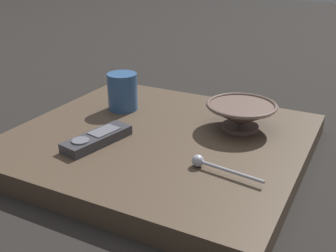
{
  "coord_description": "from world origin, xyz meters",
  "views": [
    {
      "loc": [
        0.38,
        -0.69,
        0.4
      ],
      "look_at": [
        0.02,
        0.01,
        0.06
      ],
      "focal_mm": 44.13,
      "sensor_mm": 36.0,
      "label": 1
    }
  ],
  "objects": [
    {
      "name": "cereal_bowl",
      "position": [
        0.14,
        0.11,
        0.08
      ],
      "size": [
        0.15,
        0.15,
        0.06
      ],
      "color": "brown",
      "rests_on": "table"
    },
    {
      "name": "coffee_mug",
      "position": [
        -0.15,
        0.09,
        0.09
      ],
      "size": [
        0.07,
        0.07,
        0.09
      ],
      "color": "#33598C",
      "rests_on": "table"
    },
    {
      "name": "tv_remote_near",
      "position": [
        -0.09,
        -0.1,
        0.05
      ],
      "size": [
        0.08,
        0.16,
        0.02
      ],
      "color": "#38383D",
      "rests_on": "table"
    },
    {
      "name": "ground_plane",
      "position": [
        0.0,
        0.0,
        0.0
      ],
      "size": [
        6.0,
        6.0,
        0.0
      ],
      "primitive_type": "plane",
      "color": "black"
    },
    {
      "name": "teaspoon",
      "position": [
        0.15,
        -0.09,
        0.05
      ],
      "size": [
        0.14,
        0.03,
        0.02
      ],
      "color": "#A3A5B2",
      "rests_on": "table"
    },
    {
      "name": "table",
      "position": [
        0.0,
        0.0,
        0.02
      ],
      "size": [
        0.59,
        0.54,
        0.04
      ],
      "color": "#4C3D2D",
      "rests_on": "ground"
    }
  ]
}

